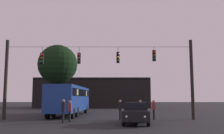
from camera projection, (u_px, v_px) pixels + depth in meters
ground_plane at (102, 114)px, 29.48m from camera, size 168.00×168.00×0.00m
overhead_signal_span at (99, 73)px, 21.92m from camera, size 16.38×0.44×6.88m
city_bus at (70, 98)px, 26.64m from camera, size 2.95×11.09×3.00m
car_near_right at (136, 113)px, 17.95m from camera, size 2.26×4.48×1.52m
pedestrian_crossing_left at (120, 109)px, 20.82m from camera, size 0.25×0.37×1.67m
pedestrian_crossing_center at (140, 108)px, 22.09m from camera, size 0.29×0.39×1.63m
pedestrian_crossing_right at (63, 109)px, 18.65m from camera, size 0.27×0.38×1.73m
pedestrian_near_bus at (70, 110)px, 19.56m from camera, size 0.24×0.36×1.63m
pedestrian_trailing at (154, 108)px, 21.57m from camera, size 0.25×0.36×1.65m
corner_building at (94, 93)px, 51.25m from camera, size 21.41×11.17×5.54m
tree_left_silhouette at (58, 64)px, 37.58m from camera, size 5.82×5.82×9.68m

